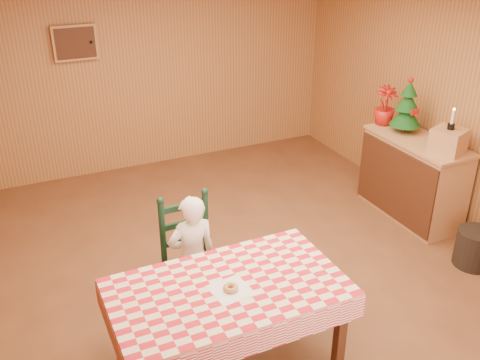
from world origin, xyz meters
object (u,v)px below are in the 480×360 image
(shelf_unit, at_px, (412,178))
(storage_bin, at_px, (475,248))
(crate, at_px, (448,141))
(ladder_chair, at_px, (190,259))
(christmas_tree, at_px, (407,108))
(dining_table, at_px, (228,296))
(seated_child, at_px, (192,257))

(shelf_unit, bearing_deg, storage_bin, -95.01)
(shelf_unit, relative_size, storage_bin, 3.32)
(shelf_unit, height_order, crate, crate)
(ladder_chair, xyz_separation_m, christmas_tree, (2.83, 0.76, 0.71))
(dining_table, relative_size, storage_bin, 4.43)
(christmas_tree, bearing_deg, dining_table, -151.39)
(storage_bin, bearing_deg, christmas_tree, 85.57)
(seated_child, distance_m, christmas_tree, 3.02)
(dining_table, distance_m, storage_bin, 2.79)
(christmas_tree, bearing_deg, seated_child, -163.94)
(seated_child, xyz_separation_m, christmas_tree, (2.83, 0.82, 0.65))
(seated_child, height_order, crate, crate)
(shelf_unit, xyz_separation_m, crate, (0.01, -0.40, 0.59))
(seated_child, relative_size, crate, 3.75)
(seated_child, bearing_deg, storage_bin, 169.87)
(ladder_chair, height_order, crate, crate)
(seated_child, bearing_deg, christmas_tree, -163.94)
(storage_bin, bearing_deg, crate, 81.22)
(seated_child, relative_size, shelf_unit, 0.91)
(ladder_chair, xyz_separation_m, shelf_unit, (2.82, 0.51, -0.04))
(dining_table, xyz_separation_m, storage_bin, (2.73, 0.24, -0.50))
(christmas_tree, xyz_separation_m, storage_bin, (-0.10, -1.30, -1.02))
(crate, height_order, christmas_tree, christmas_tree)
(shelf_unit, bearing_deg, crate, -88.77)
(ladder_chair, distance_m, shelf_unit, 2.87)
(dining_table, relative_size, seated_child, 1.47)
(crate, distance_m, storage_bin, 1.09)
(seated_child, distance_m, storage_bin, 2.80)
(seated_child, xyz_separation_m, shelf_unit, (2.82, 0.57, -0.10))
(ladder_chair, bearing_deg, shelf_unit, 10.21)
(dining_table, distance_m, ladder_chair, 0.81)
(shelf_unit, bearing_deg, ladder_chair, -169.79)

